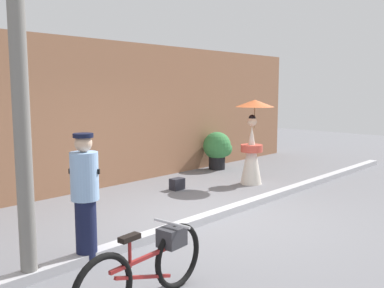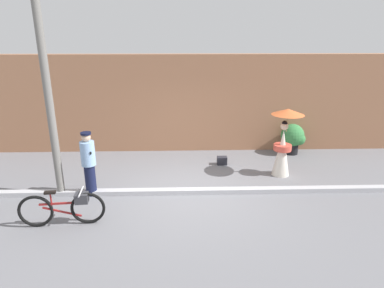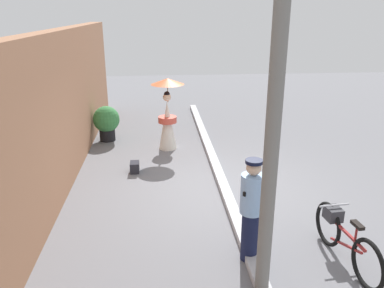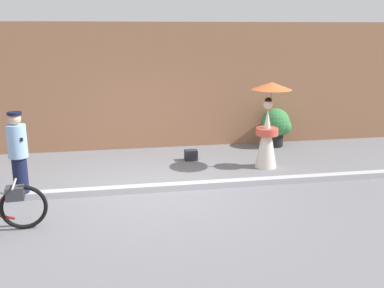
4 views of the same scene
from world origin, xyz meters
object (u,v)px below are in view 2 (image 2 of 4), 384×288
object	(u,v)px
person_officer	(89,162)
potted_plant_by_door	(293,137)
bicycle_near_officer	(65,208)
person_with_parasol	(284,141)
backpack_on_pavement	(222,161)
utility_pole	(49,99)

from	to	relation	value
person_officer	potted_plant_by_door	bearing A→B (deg)	25.23
person_officer	potted_plant_by_door	size ratio (longest dim) A/B	1.60
person_officer	bicycle_near_officer	bearing A→B (deg)	-97.21
person_officer	potted_plant_by_door	xyz separation A→B (m)	(5.87, 2.76, -0.29)
bicycle_near_officer	person_with_parasol	bearing A→B (deg)	25.05
potted_plant_by_door	backpack_on_pavement	xyz separation A→B (m)	(-2.42, -0.89, -0.44)
utility_pole	potted_plant_by_door	bearing A→B (deg)	22.66
bicycle_near_officer	backpack_on_pavement	xyz separation A→B (m)	(3.62, 3.24, -0.27)
bicycle_near_officer	utility_pole	size ratio (longest dim) A/B	0.36
potted_plant_by_door	utility_pole	world-z (taller)	utility_pole
person_officer	utility_pole	size ratio (longest dim) A/B	0.33
person_officer	person_with_parasol	bearing A→B (deg)	11.92
potted_plant_by_door	backpack_on_pavement	world-z (taller)	potted_plant_by_door
potted_plant_by_door	person_officer	bearing A→B (deg)	-154.77
person_officer	utility_pole	distance (m)	1.72
person_officer	backpack_on_pavement	world-z (taller)	person_officer
person_with_parasol	potted_plant_by_door	size ratio (longest dim) A/B	1.89
backpack_on_pavement	bicycle_near_officer	bearing A→B (deg)	-138.18
potted_plant_by_door	utility_pole	bearing A→B (deg)	-157.34
backpack_on_pavement	utility_pole	size ratio (longest dim) A/B	0.06
utility_pole	person_with_parasol	bearing A→B (deg)	10.38
bicycle_near_officer	person_officer	xyz separation A→B (m)	(0.17, 1.37, 0.45)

